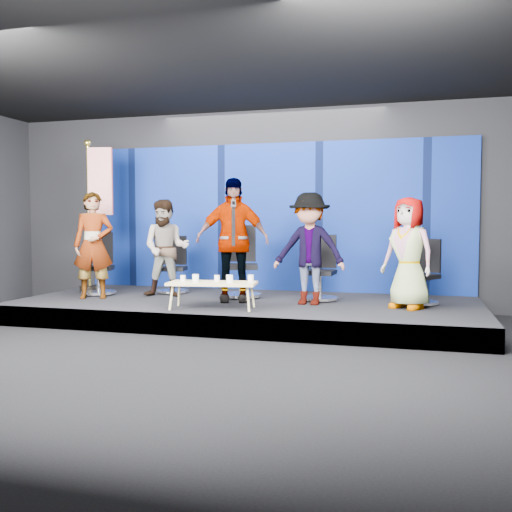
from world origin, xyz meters
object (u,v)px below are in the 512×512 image
object	(u,v)px
panelist_d	(309,249)
mug_d	(230,279)
chair_e	(422,283)
chair_d	(320,279)
panelist_a	(93,245)
mug_c	(217,278)
mug_e	(251,278)
chair_c	(241,274)
flag_stand	(96,212)
mug_a	(183,278)
chair_b	(173,274)
panelist_c	(232,240)
panelist_e	(408,253)
panelist_b	(166,248)
chair_a	(99,274)
mug_b	(196,278)
coffee_table	(212,284)

from	to	relation	value
panelist_d	mug_d	world-z (taller)	panelist_d
panelist_d	chair_e	size ratio (longest dim) A/B	1.71
chair_d	panelist_d	world-z (taller)	panelist_d
panelist_a	chair_e	distance (m)	5.09
mug_c	mug_e	bearing A→B (deg)	7.42
chair_c	flag_stand	xyz separation A→B (m)	(-2.60, -0.03, 1.01)
chair_c	mug_a	distance (m)	1.40
panelist_d	mug_d	bearing A→B (deg)	-135.77
chair_b	mug_c	world-z (taller)	chair_b
panelist_c	mug_e	size ratio (longest dim) A/B	18.68
chair_d	mug_c	world-z (taller)	chair_d
panelist_e	flag_stand	xyz separation A→B (m)	(-5.20, 0.50, 0.61)
chair_b	mug_d	distance (m)	2.18
panelist_b	chair_b	bearing A→B (deg)	89.05
chair_c	flag_stand	size ratio (longest dim) A/B	0.44
mug_e	chair_e	bearing A→B (deg)	25.14
panelist_b	mug_e	bearing A→B (deg)	-39.89
panelist_c	flag_stand	world-z (taller)	flag_stand
panelist_a	mug_c	world-z (taller)	panelist_a
panelist_d	flag_stand	xyz separation A→B (m)	(-3.80, 0.48, 0.57)
chair_a	mug_a	distance (m)	2.21
panelist_b	chair_c	world-z (taller)	panelist_b
panelist_c	panelist_e	world-z (taller)	panelist_c
panelist_b	panelist_d	size ratio (longest dim) A/B	0.96
chair_c	mug_a	xyz separation A→B (m)	(-0.45, -1.32, 0.04)
chair_e	mug_e	bearing A→B (deg)	-124.67
panelist_a	chair_b	world-z (taller)	panelist_a
panelist_b	mug_d	size ratio (longest dim) A/B	14.57
chair_b	chair_e	world-z (taller)	chair_b
chair_c	flag_stand	distance (m)	2.79
chair_b	mug_a	bearing A→B (deg)	-73.84
chair_a	chair_d	world-z (taller)	chair_a
mug_c	mug_d	xyz separation A→B (m)	(0.22, -0.11, 0.01)
panelist_b	mug_c	distance (m)	1.58
mug_b	flag_stand	world-z (taller)	flag_stand
mug_a	flag_stand	xyz separation A→B (m)	(-2.14, 1.29, 0.97)
panelist_e	flag_stand	distance (m)	5.26
chair_d	mug_e	world-z (taller)	chair_d
chair_c	panelist_d	size ratio (longest dim) A/B	0.71
chair_a	panelist_b	distance (m)	1.30
mug_b	panelist_b	bearing A→B (deg)	130.59
panelist_c	mug_a	world-z (taller)	panelist_c
panelist_b	mug_d	world-z (taller)	panelist_b
mug_a	panelist_d	bearing A→B (deg)	26.23
chair_b	flag_stand	xyz separation A→B (m)	(-1.31, -0.26, 1.07)
panelist_a	mug_a	distance (m)	1.90
mug_c	flag_stand	size ratio (longest dim) A/B	0.03
panelist_e	mug_e	size ratio (longest dim) A/B	15.49
chair_e	coffee_table	xyz separation A→B (m)	(-2.82, -1.23, 0.03)
mug_d	chair_b	bearing A→B (deg)	134.51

